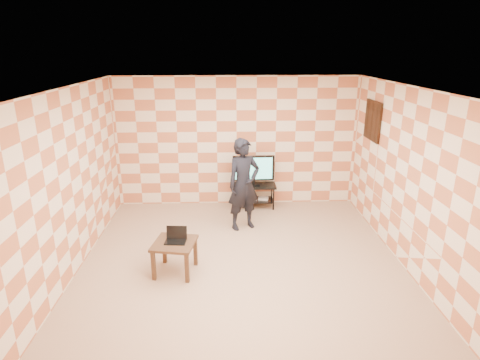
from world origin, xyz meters
The scene contains 14 objects.
floor centered at (0.00, 0.00, 0.00)m, with size 5.00×5.00×0.00m, color tan.
wall_back centered at (0.00, 2.50, 1.35)m, with size 5.00×0.02×2.70m, color beige.
wall_front centered at (0.00, -2.50, 1.35)m, with size 5.00×0.02×2.70m, color beige.
wall_left centered at (-2.50, 0.00, 1.35)m, with size 0.02×5.00×2.70m, color beige.
wall_right centered at (2.50, 0.00, 1.35)m, with size 0.02×5.00×2.70m, color beige.
ceiling centered at (0.00, 0.00, 2.70)m, with size 5.00×5.00×0.02m, color white.
wall_art centered at (2.47, 1.55, 1.95)m, with size 0.04×0.72×0.72m.
tv_stand centered at (0.34, 2.23, 0.36)m, with size 0.93×0.42×0.50m.
tv centered at (0.34, 2.22, 0.85)m, with size 0.86×0.17×0.63m.
dvd_player centered at (0.18, 2.26, 0.21)m, with size 0.43×0.30×0.07m, color silver.
game_console centered at (0.55, 2.22, 0.20)m, with size 0.20×0.15×0.05m, color silver.
side_table centered at (-1.00, -0.31, 0.41)m, with size 0.69×0.69×0.50m.
laptop centered at (-0.98, -0.27, 0.55)m, with size 0.32×0.27×0.21m.
person centered at (0.09, 1.23, 0.85)m, with size 0.62×0.41×1.70m, color black.
Camera 1 is at (-0.24, -5.65, 3.23)m, focal length 30.00 mm.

